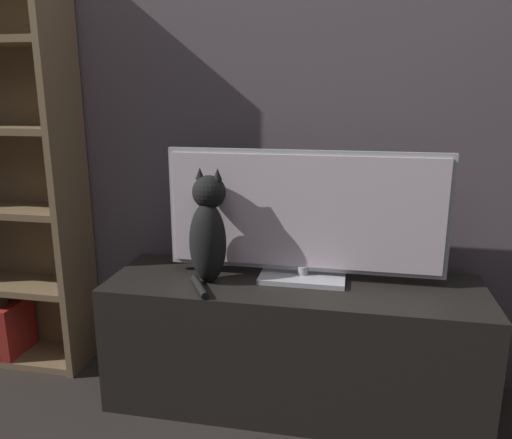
% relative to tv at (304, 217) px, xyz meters
% --- Properties ---
extents(wall_back, '(4.80, 0.05, 2.60)m').
position_rel_tv_xyz_m(wall_back, '(-0.03, 0.22, 0.52)').
color(wall_back, '#564C51').
rests_on(wall_back, ground_plane).
extents(tv_stand, '(1.48, 0.47, 0.52)m').
position_rel_tv_xyz_m(tv_stand, '(-0.03, -0.06, -0.52)').
color(tv_stand, black).
rests_on(tv_stand, ground_plane).
extents(tv, '(1.10, 0.20, 0.52)m').
position_rel_tv_xyz_m(tv, '(0.00, 0.00, 0.00)').
color(tv, '#B7B7BC').
rests_on(tv, tv_stand).
extents(cat, '(0.16, 0.28, 0.45)m').
position_rel_tv_xyz_m(cat, '(-0.36, -0.10, -0.05)').
color(cat, black).
rests_on(cat, tv_stand).
extents(bookshelf, '(0.75, 0.28, 1.84)m').
position_rel_tv_xyz_m(bookshelf, '(-1.41, 0.09, 0.05)').
color(bookshelf, brown).
rests_on(bookshelf, ground_plane).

